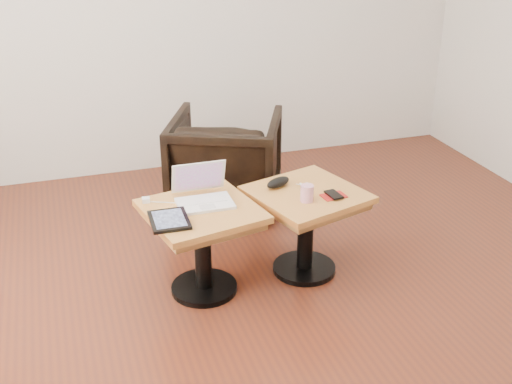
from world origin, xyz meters
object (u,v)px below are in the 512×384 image
object	(u,v)px
laptop	(203,194)
armchair	(226,161)
side_table_right	(306,212)
side_table_left	(202,229)
striped_cup	(307,193)

from	to	relation	value
laptop	armchair	xyz separation A→B (m)	(0.38, 0.92, -0.22)
laptop	side_table_right	bearing A→B (deg)	-5.49
laptop	armchair	world-z (taller)	laptop
side_table_left	laptop	size ratio (longest dim) A/B	2.26
side_table_right	striped_cup	size ratio (longest dim) A/B	7.63
striped_cup	armchair	distance (m)	1.12
side_table_left	laptop	distance (m)	0.19
side_table_right	laptop	world-z (taller)	laptop
side_table_left	side_table_right	distance (m)	0.61
laptop	striped_cup	distance (m)	0.56
side_table_left	laptop	xyz separation A→B (m)	(0.03, 0.08, 0.17)
striped_cup	armchair	xyz separation A→B (m)	(-0.15, 1.09, -0.22)
striped_cup	armchair	bearing A→B (deg)	97.84
side_table_right	laptop	size ratio (longest dim) A/B	2.37
laptop	striped_cup	size ratio (longest dim) A/B	3.21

